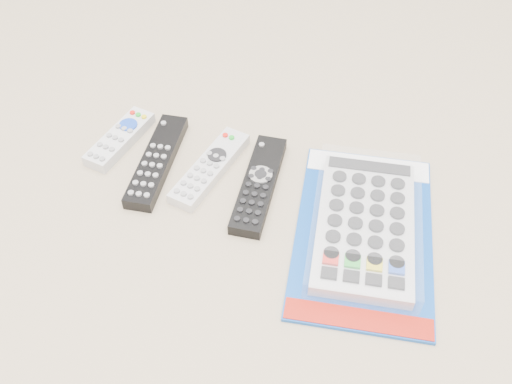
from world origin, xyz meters
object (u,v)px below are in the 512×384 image
(remote_silver_dvd, at_px, (210,168))
(jumbo_remote_packaged, at_px, (365,224))
(remote_large_black, at_px, (259,184))
(remote_small_grey, at_px, (120,139))
(remote_slim_black, at_px, (157,161))

(remote_silver_dvd, distance_m, jumbo_remote_packaged, 0.26)
(remote_large_black, bearing_deg, remote_silver_dvd, 168.00)
(remote_small_grey, bearing_deg, remote_large_black, 3.17)
(jumbo_remote_packaged, bearing_deg, remote_small_grey, 163.80)
(remote_slim_black, distance_m, remote_large_black, 0.17)
(remote_large_black, bearing_deg, remote_small_grey, 168.98)
(remote_slim_black, distance_m, jumbo_remote_packaged, 0.34)
(remote_small_grey, distance_m, remote_large_black, 0.25)
(remote_small_grey, bearing_deg, remote_silver_dvd, 3.67)
(remote_slim_black, xyz_separation_m, remote_large_black, (0.17, 0.00, -0.00))
(remote_silver_dvd, distance_m, remote_large_black, 0.08)
(remote_small_grey, xyz_separation_m, jumbo_remote_packaged, (0.42, -0.06, 0.01))
(remote_slim_black, height_order, remote_silver_dvd, remote_slim_black)
(remote_small_grey, relative_size, jumbo_remote_packaged, 0.43)
(remote_slim_black, relative_size, remote_silver_dvd, 1.12)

